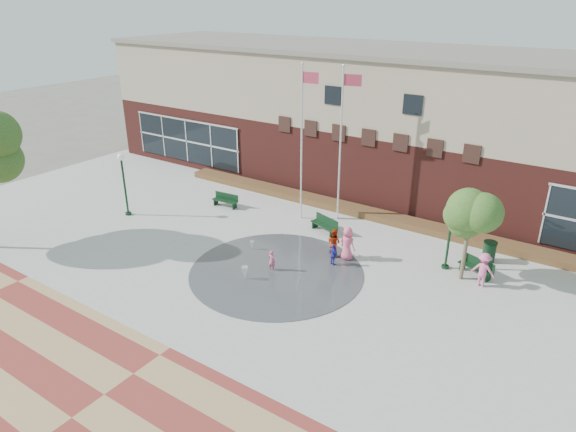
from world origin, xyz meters
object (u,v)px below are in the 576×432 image
Objects in this scene: flagpole_right at (342,137)px; trash_can at (489,251)px; bench_left at (225,203)px; flagpole_left at (302,136)px; child_splash at (272,261)px.

flagpole_right is 8.21× the size of trash_can.
flagpole_right is at bearing 14.59° from bench_left.
flagpole_right is 5.11× the size of bench_left.
flagpole_left reaches higher than trash_can.
trash_can is at bearing -0.35° from flagpole_left.
trash_can reaches higher than child_splash.
bench_left is 1.62× the size of child_splash.
child_splash is at bearing -100.79° from flagpole_right.
child_splash reaches higher than bench_left.
flagpole_left is 5.17× the size of bench_left.
trash_can is (10.66, 0.74, -4.49)m from flagpole_left.
bench_left is 8.72m from child_splash.
flagpole_left is 6.97m from bench_left.
flagpole_left is 8.38× the size of child_splash.
trash_can is (15.62, 1.91, 0.28)m from bench_left.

